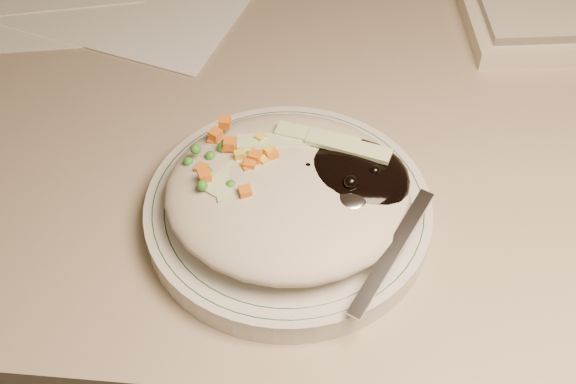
{
  "coord_description": "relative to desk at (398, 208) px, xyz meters",
  "views": [
    {
      "loc": [
        -0.07,
        0.77,
        1.25
      ],
      "look_at": [
        -0.11,
        1.19,
        0.78
      ],
      "focal_mm": 50.0,
      "sensor_mm": 36.0,
      "label": 1
    }
  ],
  "objects": [
    {
      "name": "plate",
      "position": [
        -0.11,
        -0.19,
        0.21
      ],
      "size": [
        0.23,
        0.23,
        0.02
      ],
      "primitive_type": "cylinder",
      "color": "beige",
      "rests_on": "desk"
    },
    {
      "name": "meal",
      "position": [
        -0.11,
        -0.2,
        0.24
      ],
      "size": [
        0.21,
        0.19,
        0.05
      ],
      "color": "#BDB199",
      "rests_on": "plate"
    },
    {
      "name": "desk",
      "position": [
        0.0,
        0.0,
        0.0
      ],
      "size": [
        1.4,
        0.7,
        0.74
      ],
      "color": "gray",
      "rests_on": "ground"
    },
    {
      "name": "plate_rim",
      "position": [
        -0.11,
        -0.19,
        0.22
      ],
      "size": [
        0.22,
        0.22,
        0.0
      ],
      "color": "#144723",
      "rests_on": "plate"
    }
  ]
}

